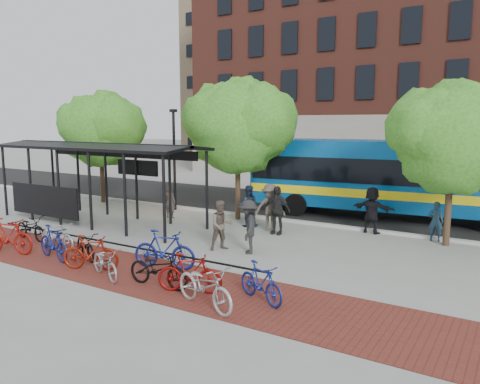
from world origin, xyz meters
The scene contains 32 objects.
ground centered at (0.00, 0.00, 0.00)m, with size 160.00×160.00×0.00m, color #9E9E99.
asphalt_street centered at (0.00, 8.00, 0.01)m, with size 160.00×8.00×0.01m, color black.
curb centered at (0.00, 4.00, 0.06)m, with size 160.00×0.25×0.12m, color #B7B7B2.
brick_strip centered at (-2.00, -5.00, 0.00)m, with size 24.00×3.00×0.01m, color maroon.
bike_rack_rail centered at (-3.30, -4.10, 0.00)m, with size 12.00×0.05×0.95m, color black.
building_tower centered at (-16.00, 40.00, 15.00)m, with size 22.00×22.00×30.00m, color #7A664C.
bus_shelter centered at (-8.13, -0.48, 3.00)m, with size 10.60×3.07×3.60m.
tree_a centered at (-11.91, 3.35, 4.24)m, with size 4.90×4.00×6.18m.
tree_b centered at (-2.90, 3.35, 4.46)m, with size 5.15×4.20×6.47m.
tree_c centered at (6.09, 3.35, 4.05)m, with size 4.66×3.80×5.92m.
lamp_post_left centered at (-7.00, 3.60, 2.75)m, with size 0.35×0.20×5.12m.
bus centered at (3.13, 7.26, 2.08)m, with size 13.66×4.27×3.63m.
bike_0 centered at (-7.70, -4.18, 0.49)m, with size 0.64×1.85×0.97m, color black.
bike_1 centered at (-6.66, -5.76, 0.63)m, with size 0.59×2.08×1.25m, color #9A160E.
bike_2 centered at (-5.73, -4.47, 0.48)m, with size 0.63×1.82×0.96m, color #ADADAF.
bike_3 centered at (-4.71, -5.40, 0.56)m, with size 0.53×1.88×1.13m, color navy.
bike_4 centered at (-3.93, -4.75, 0.45)m, with size 0.60×1.73×0.91m, color black.
bike_5 centered at (-2.82, -5.50, 0.54)m, with size 0.51×1.80×1.08m, color maroon.
bike_6 centered at (-1.86, -5.79, 0.46)m, with size 0.61×1.76×0.92m, color gray.
bike_7 centered at (-0.96, -4.23, 0.61)m, with size 0.57×2.02×1.22m, color navy.
bike_8 centered at (-0.04, -5.56, 0.52)m, with size 0.68×1.96×1.03m, color black.
bike_9 centered at (0.96, -5.46, 0.53)m, with size 0.50×1.78×1.07m, color maroon.
bike_10 centered at (1.89, -6.06, 0.55)m, with size 0.73×2.10×1.11m, color #A7A6A9.
bike_11 centered at (2.86, -5.02, 0.51)m, with size 0.47×1.68×1.01m, color navy.
pedestrian_1 centered at (-5.86, 1.85, 0.77)m, with size 0.56×0.37×1.53m, color #423835.
pedestrian_2 centered at (-1.79, 2.20, 0.90)m, with size 0.87×0.68×1.80m, color #1A263E.
pedestrian_3 centered at (-0.61, 1.97, 0.98)m, with size 1.27×0.73×1.97m, color #4F453A.
pedestrian_4 centered at (-0.11, 1.63, 0.98)m, with size 1.15×0.48×1.96m, color black.
pedestrian_5 centered at (3.11, 3.80, 0.95)m, with size 1.76×0.56×1.90m, color black.
pedestrian_7 centered at (5.53, 3.80, 0.76)m, with size 0.56×0.36×1.52m, color #1F374A.
pedestrian_8 centered at (-0.68, -1.50, 0.88)m, with size 0.86×0.67×1.76m, color brown.
pedestrian_9 centered at (0.35, -1.39, 0.93)m, with size 1.20×0.69×1.87m, color black.
Camera 1 is at (8.32, -14.86, 4.48)m, focal length 35.00 mm.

